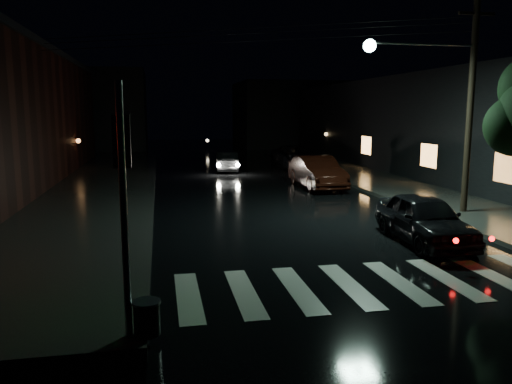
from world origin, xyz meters
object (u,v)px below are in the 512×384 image
parked_car_b (317,172)px  parked_car_c (314,169)px  parked_car_d (294,156)px  oncoming_car (227,162)px  parked_car_a (424,219)px

parked_car_b → parked_car_c: size_ratio=1.05×
parked_car_c → parked_car_d: size_ratio=0.88×
parked_car_c → oncoming_car: 6.87m
oncoming_car → parked_car_a: bearing=105.5°
parked_car_c → parked_car_d: bearing=83.4°
parked_car_a → parked_car_d: parked_car_d is taller
parked_car_d → oncoming_car: 5.33m
parked_car_a → parked_car_c: (0.82, 13.41, -0.04)m
parked_car_a → parked_car_d: (1.64, 20.65, 0.02)m
parked_car_b → parked_car_d: parked_car_b is taller
parked_car_a → oncoming_car: parked_car_a is taller
parked_car_b → parked_car_d: size_ratio=0.92×
parked_car_b → parked_car_c: (0.64, 2.52, -0.13)m
parked_car_a → oncoming_car: bearing=103.1°
parked_car_c → parked_car_d: (0.83, 7.24, 0.06)m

